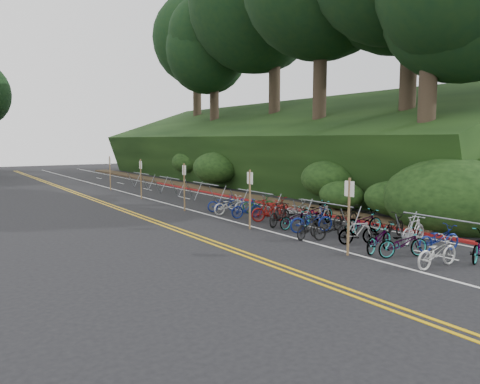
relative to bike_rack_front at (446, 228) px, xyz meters
name	(u,v)px	position (x,y,z in m)	size (l,w,h in m)	color
ground	(323,256)	(-3.21, 2.26, -0.92)	(120.00, 120.00, 0.00)	black
road_markings	(193,213)	(-2.57, 12.36, -0.91)	(7.47, 80.00, 0.01)	gold
red_curb	(253,201)	(2.49, 14.26, -0.87)	(0.25, 28.00, 0.10)	maroon
embankment	(276,154)	(9.75, 21.30, 1.65)	(14.30, 48.14, 9.11)	black
tree_cluster	(222,25)	(6.55, 24.29, 11.89)	(33.68, 55.07, 20.60)	#2D2319
bike_rack_front	(446,228)	(0.00, 0.00, 0.00)	(1.18, 3.24, 1.25)	gray
bike_racks_rest	(206,189)	(-0.21, 15.26, -0.06)	(1.14, 23.00, 1.17)	gray
signpost_near	(349,211)	(-2.50, 1.84, 0.53)	(0.08, 0.40, 2.53)	brown
signposts_rest	(161,180)	(-2.61, 16.26, 0.51)	(0.08, 18.40, 2.50)	brown
bike_front	(308,227)	(-1.87, 4.45, -0.45)	(1.56, 0.44, 0.94)	black
bike_valet	(325,220)	(-0.23, 5.23, -0.45)	(3.31, 14.69, 1.04)	beige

